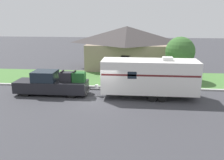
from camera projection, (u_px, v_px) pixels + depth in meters
ground_plane at (102, 101)px, 19.94m from camera, size 120.00×120.00×0.00m
curb_strip at (107, 87)px, 23.53m from camera, size 80.00×0.30×0.14m
lawn_strip at (111, 78)px, 27.06m from camera, size 80.00×7.00×0.03m
house_across_street at (127, 46)px, 32.26m from camera, size 10.59×7.48×5.31m
pickup_truck at (52, 84)px, 21.37m from camera, size 6.27×1.98×2.11m
travel_trailer at (149, 76)px, 20.36m from camera, size 8.85×2.50×3.41m
mailbox at (140, 75)px, 23.71m from camera, size 0.48×0.20×1.42m
tree_in_yard at (180, 52)px, 25.93m from camera, size 3.06×3.06×4.52m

